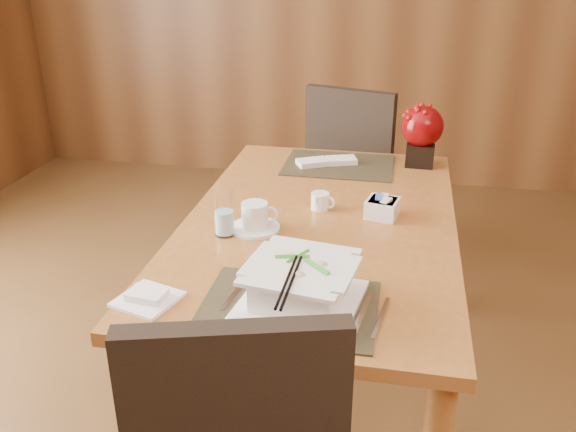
% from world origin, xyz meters
% --- Properties ---
extents(dining_table, '(0.90, 1.50, 0.75)m').
position_xyz_m(dining_table, '(0.00, 0.60, 0.65)').
color(dining_table, '#A3632D').
rests_on(dining_table, ground).
extents(placemat_near, '(0.45, 0.33, 0.01)m').
position_xyz_m(placemat_near, '(0.00, 0.05, 0.75)').
color(placemat_near, black).
rests_on(placemat_near, dining_table).
extents(placemat_far, '(0.45, 0.33, 0.01)m').
position_xyz_m(placemat_far, '(0.00, 1.15, 0.75)').
color(placemat_far, black).
rests_on(placemat_far, dining_table).
extents(soup_setting, '(0.33, 0.33, 0.12)m').
position_xyz_m(soup_setting, '(0.03, 0.07, 0.81)').
color(soup_setting, white).
rests_on(soup_setting, dining_table).
extents(coffee_cup, '(0.16, 0.16, 0.09)m').
position_xyz_m(coffee_cup, '(-0.20, 0.49, 0.79)').
color(coffee_cup, white).
rests_on(coffee_cup, dining_table).
extents(water_glass, '(0.07, 0.07, 0.15)m').
position_xyz_m(water_glass, '(-0.28, 0.43, 0.83)').
color(water_glass, white).
rests_on(water_glass, dining_table).
extents(creamer_jug, '(0.10, 0.10, 0.06)m').
position_xyz_m(creamer_jug, '(-0.01, 0.69, 0.78)').
color(creamer_jug, white).
rests_on(creamer_jug, dining_table).
extents(sugar_caddy, '(0.12, 0.12, 0.06)m').
position_xyz_m(sugar_caddy, '(0.20, 0.67, 0.78)').
color(sugar_caddy, white).
rests_on(sugar_caddy, dining_table).
extents(berry_decor, '(0.17, 0.17, 0.25)m').
position_xyz_m(berry_decor, '(0.33, 1.23, 0.89)').
color(berry_decor, black).
rests_on(berry_decor, dining_table).
extents(napkins_far, '(0.26, 0.18, 0.02)m').
position_xyz_m(napkins_far, '(-0.04, 1.15, 0.77)').
color(napkins_far, white).
rests_on(napkins_far, dining_table).
extents(bread_plate, '(0.18, 0.18, 0.01)m').
position_xyz_m(bread_plate, '(-0.37, 0.01, 0.75)').
color(bread_plate, white).
rests_on(bread_plate, dining_table).
extents(far_chair, '(0.57, 0.57, 0.98)m').
position_xyz_m(far_chair, '(0.04, 1.66, 0.55)').
color(far_chair, black).
rests_on(far_chair, ground).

